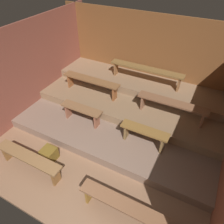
# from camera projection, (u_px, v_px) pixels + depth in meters

# --- Properties ---
(ground) EXTENTS (6.20, 5.58, 0.08)m
(ground) POSITION_uv_depth(u_px,v_px,m) (115.00, 134.00, 5.94)
(ground) COLOR #856046
(wall_back) EXTENTS (6.20, 0.06, 2.60)m
(wall_back) POSITION_uv_depth(u_px,v_px,m) (150.00, 56.00, 6.75)
(wall_back) COLOR brown
(wall_back) RESTS_ON ground
(wall_left) EXTENTS (0.06, 5.58, 2.60)m
(wall_left) POSITION_uv_depth(u_px,v_px,m) (30.00, 69.00, 6.07)
(wall_left) COLOR brown
(wall_left) RESTS_ON ground
(platform_lower) EXTENTS (5.40, 3.52, 0.23)m
(platform_lower) POSITION_uv_depth(u_px,v_px,m) (125.00, 117.00, 6.27)
(platform_lower) COLOR #7B6151
(platform_lower) RESTS_ON ground
(platform_middle) EXTENTS (5.40, 2.30, 0.23)m
(platform_middle) POSITION_uv_depth(u_px,v_px,m) (133.00, 99.00, 6.54)
(platform_middle) COLOR #84664A
(platform_middle) RESTS_ON platform_lower
(platform_upper) EXTENTS (5.40, 1.18, 0.23)m
(platform_upper) POSITION_uv_depth(u_px,v_px,m) (141.00, 84.00, 6.78)
(platform_upper) COLOR #87694D
(platform_upper) RESTS_ON platform_middle
(bench_floor_left) EXTENTS (1.70, 0.29, 0.48)m
(bench_floor_left) POSITION_uv_depth(u_px,v_px,m) (29.00, 159.00, 4.73)
(bench_floor_left) COLOR brown
(bench_floor_left) RESTS_ON ground
(bench_floor_right) EXTENTS (1.70, 0.29, 0.48)m
(bench_floor_right) POSITION_uv_depth(u_px,v_px,m) (122.00, 206.00, 3.90)
(bench_floor_right) COLOR brown
(bench_floor_right) RESTS_ON ground
(bench_lower_left) EXTENTS (1.17, 0.29, 0.48)m
(bench_lower_left) POSITION_uv_depth(u_px,v_px,m) (82.00, 111.00, 5.71)
(bench_lower_left) COLOR brown
(bench_lower_left) RESTS_ON platform_lower
(bench_lower_right) EXTENTS (1.17, 0.29, 0.48)m
(bench_lower_right) POSITION_uv_depth(u_px,v_px,m) (144.00, 133.00, 5.06)
(bench_lower_right) COLOR brown
(bench_lower_right) RESTS_ON platform_lower
(bench_middle_left) EXTENTS (1.83, 0.29, 0.48)m
(bench_middle_left) POSITION_uv_depth(u_px,v_px,m) (91.00, 82.00, 6.39)
(bench_middle_left) COLOR brown
(bench_middle_left) RESTS_ON platform_middle
(bench_middle_right) EXTENTS (1.83, 0.29, 0.48)m
(bench_middle_right) POSITION_uv_depth(u_px,v_px,m) (172.00, 105.00, 5.50)
(bench_middle_right) COLOR brown
(bench_middle_right) RESTS_ON platform_middle
(bench_upper_center) EXTENTS (2.29, 0.29, 0.48)m
(bench_upper_center) POSITION_uv_depth(u_px,v_px,m) (146.00, 70.00, 6.44)
(bench_upper_center) COLOR brown
(bench_upper_center) RESTS_ON platform_upper
(wooden_crate_floor) EXTENTS (0.33, 0.33, 0.33)m
(wooden_crate_floor) POSITION_uv_depth(u_px,v_px,m) (49.00, 154.00, 5.11)
(wooden_crate_floor) COLOR brown
(wooden_crate_floor) RESTS_ON ground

